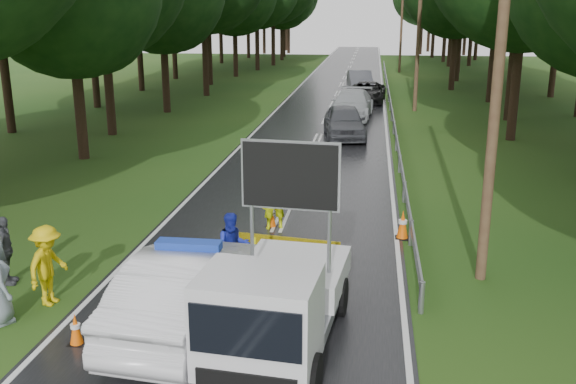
% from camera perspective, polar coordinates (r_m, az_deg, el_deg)
% --- Properties ---
extents(ground, '(160.00, 160.00, 0.00)m').
position_cam_1_polar(ground, '(13.92, -3.88, -9.80)').
color(ground, '#183F12').
rests_on(ground, ground).
extents(road, '(7.00, 140.00, 0.02)m').
position_cam_1_polar(road, '(42.79, 4.00, 7.74)').
color(road, black).
rests_on(road, ground).
extents(guardrail, '(0.12, 60.06, 0.70)m').
position_cam_1_polar(guardrail, '(42.33, 9.04, 8.23)').
color(guardrail, gray).
rests_on(guardrail, ground).
extents(utility_pole_near, '(1.40, 0.24, 10.00)m').
position_cam_1_polar(utility_pole_near, '(14.57, 18.30, 11.32)').
color(utility_pole_near, '#452E20').
rests_on(utility_pole_near, ground).
extents(utility_pole_mid, '(1.40, 0.24, 10.00)m').
position_cam_1_polar(utility_pole_mid, '(40.39, 11.57, 14.19)').
color(utility_pole_mid, '#452E20').
rests_on(utility_pole_mid, ground).
extents(utility_pole_far, '(1.40, 0.24, 10.00)m').
position_cam_1_polar(utility_pole_far, '(66.35, 10.07, 14.79)').
color(utility_pole_far, '#452E20').
rests_on(utility_pole_far, ground).
extents(police_sedan, '(2.24, 5.16, 1.82)m').
position_cam_1_polar(police_sedan, '(12.66, -8.64, -8.52)').
color(police_sedan, silver).
rests_on(police_sedan, ground).
extents(work_truck, '(2.45, 4.76, 3.66)m').
position_cam_1_polar(work_truck, '(11.60, -1.12, -9.82)').
color(work_truck, gray).
rests_on(work_truck, ground).
extents(barrier, '(2.53, 0.44, 1.06)m').
position_cam_1_polar(barrier, '(14.70, -0.24, -4.95)').
color(barrier, '#E3ED0C').
rests_on(barrier, ground).
extents(officer, '(0.86, 0.73, 2.01)m').
position_cam_1_polar(officer, '(18.06, -1.29, -0.27)').
color(officer, '#DDF40D').
rests_on(officer, ground).
extents(civilian, '(0.94, 0.84, 1.59)m').
position_cam_1_polar(civilian, '(14.82, -4.91, -4.84)').
color(civilian, '#1824A0').
rests_on(civilian, ground).
extents(bystander_left, '(0.82, 1.21, 1.74)m').
position_cam_1_polar(bystander_left, '(14.41, -20.57, -6.14)').
color(bystander_left, gold).
rests_on(bystander_left, ground).
extents(bystander_mid, '(0.64, 1.01, 1.61)m').
position_cam_1_polar(bystander_mid, '(15.83, -23.87, -4.80)').
color(bystander_mid, '#44464C').
rests_on(bystander_mid, ground).
extents(queue_car_first, '(2.47, 4.88, 1.59)m').
position_cam_1_polar(queue_car_first, '(31.48, 5.02, 6.24)').
color(queue_car_first, '#3C3D43').
rests_on(queue_car_first, ground).
extents(queue_car_second, '(2.61, 5.63, 1.59)m').
position_cam_1_polar(queue_car_second, '(37.40, 5.70, 7.75)').
color(queue_car_second, '#A5A9AD').
rests_on(queue_car_second, ground).
extents(queue_car_third, '(2.60, 5.13, 1.39)m').
position_cam_1_polar(queue_car_third, '(43.93, 7.04, 8.77)').
color(queue_car_third, black).
rests_on(queue_car_third, ground).
extents(queue_car_fourth, '(2.25, 5.03, 1.60)m').
position_cam_1_polar(queue_car_fourth, '(49.89, 6.40, 9.75)').
color(queue_car_fourth, '#414249').
rests_on(queue_car_fourth, ground).
extents(cone_near_left, '(0.30, 0.30, 0.63)m').
position_cam_1_polar(cone_near_left, '(12.80, -18.35, -11.52)').
color(cone_near_left, black).
rests_on(cone_near_left, ground).
extents(cone_center, '(0.34, 0.34, 0.73)m').
position_cam_1_polar(cone_center, '(13.76, -2.88, -8.48)').
color(cone_center, black).
rests_on(cone_center, ground).
extents(cone_far, '(0.33, 0.33, 0.69)m').
position_cam_1_polar(cone_far, '(18.41, -1.50, -2.14)').
color(cone_far, black).
rests_on(cone_far, ground).
extents(cone_left_mid, '(0.32, 0.32, 0.68)m').
position_cam_1_polar(cone_left_mid, '(16.06, -11.40, -5.22)').
color(cone_left_mid, black).
rests_on(cone_left_mid, ground).
extents(cone_right, '(0.38, 0.38, 0.81)m').
position_cam_1_polar(cone_right, '(17.73, 10.16, -2.90)').
color(cone_right, black).
rests_on(cone_right, ground).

